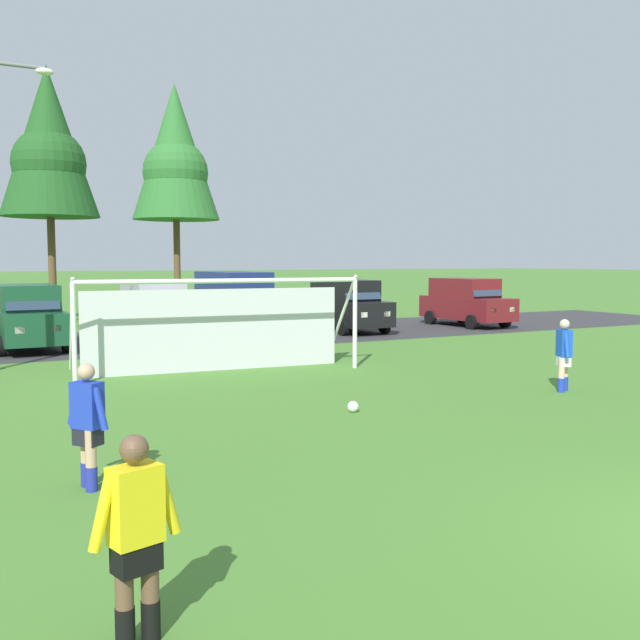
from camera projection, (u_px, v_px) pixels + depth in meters
The scene contains 15 objects.
ground_plane at pixel (239, 363), 20.36m from camera, with size 400.00×400.00×0.00m, color #477A2D.
parking_lot_strip at pixel (172, 339), 26.58m from camera, with size 52.00×8.40×0.01m, color #333335.
soccer_ball at pixel (353, 407), 13.67m from camera, with size 0.22×0.22×0.22m.
soccer_goal at pixel (218, 323), 18.62m from camera, with size 7.56×2.59×2.57m.
referee at pixel (136, 540), 5.33m from camera, with size 0.75×0.33×1.64m.
player_striker_near at pixel (88, 426), 9.01m from camera, with size 0.46×0.68×1.64m.
player_midfield_center at pixel (564, 355), 15.81m from camera, with size 0.46×0.67×1.64m.
parked_car_slot_center_left at pixel (28, 316), 23.33m from camera, with size 2.26×4.66×2.16m.
parked_car_slot_center at pixel (154, 310), 26.48m from camera, with size 2.19×4.63×2.16m.
parked_car_slot_center_right at pixel (234, 302), 27.69m from camera, with size 2.22×4.81×2.52m.
parked_car_slot_right at pixel (262, 312), 28.38m from camera, with size 2.27×4.32×1.72m.
parked_car_slot_far_right at pixel (346, 305), 29.39m from camera, with size 2.17×4.62×2.16m.
parked_car_slot_end at pixel (466, 301), 31.94m from camera, with size 2.25×4.66×2.16m.
tree_left_edge at pixel (48, 147), 32.86m from camera, with size 4.52×4.52×12.06m.
tree_mid_left at pixel (175, 157), 37.89m from camera, with size 4.67×4.67×12.46m.
Camera 1 is at (-7.30, -3.97, 2.94)m, focal length 39.42 mm.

